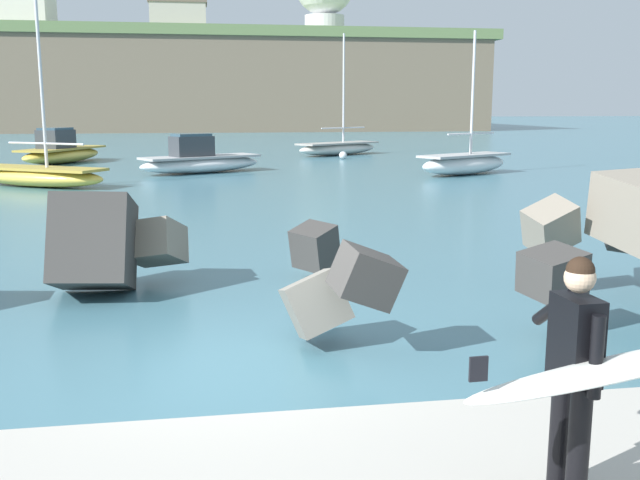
{
  "coord_description": "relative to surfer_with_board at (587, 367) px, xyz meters",
  "views": [
    {
      "loc": [
        -0.29,
        -8.02,
        3.0
      ],
      "look_at": [
        1.09,
        0.5,
        1.4
      ],
      "focal_mm": 40.57,
      "sensor_mm": 36.0,
      "label": 1
    }
  ],
  "objects": [
    {
      "name": "boat_far_centre",
      "position": [
        5.84,
        40.22,
        -0.82
      ],
      "size": [
        6.17,
        4.94,
        7.37
      ],
      "color": "beige",
      "rests_on": "ground"
    },
    {
      "name": "boat_near_centre",
      "position": [
        -9.98,
        36.27,
        -0.68
      ],
      "size": [
        4.38,
        6.46,
        1.89
      ],
      "color": "#EAC64C",
      "rests_on": "ground"
    },
    {
      "name": "surfer_with_board",
      "position": [
        0.0,
        0.0,
        0.0
      ],
      "size": [
        2.1,
        1.19,
        1.78
      ],
      "color": "black",
      "rests_on": "walkway_path"
    },
    {
      "name": "breakwater_jetty",
      "position": [
        -0.6,
        6.08,
        -0.24
      ],
      "size": [
        29.68,
        5.78,
        2.09
      ],
      "color": "#3D3A38",
      "rests_on": "ground"
    },
    {
      "name": "mooring_buoy_inner",
      "position": [
        5.47,
        36.74,
        -1.06
      ],
      "size": [
        0.44,
        0.44,
        0.44
      ],
      "color": "silver",
      "rests_on": "ground"
    },
    {
      "name": "station_building_west",
      "position": [
        -5.04,
        92.67,
        12.78
      ],
      "size": [
        7.27,
        4.75,
        3.93
      ],
      "color": "#B2ADA3",
      "rests_on": "headland_bluff"
    },
    {
      "name": "headland_bluff",
      "position": [
        -14.51,
        95.86,
        4.78
      ],
      "size": [
        95.66,
        31.55,
        12.08
      ],
      "color": "#756651",
      "rests_on": "ground"
    },
    {
      "name": "boat_mid_left",
      "position": [
        -2.66,
        29.21,
        -0.71
      ],
      "size": [
        6.09,
        4.4,
        1.79
      ],
      "color": "white",
      "rests_on": "ground"
    },
    {
      "name": "boat_near_right",
      "position": [
        -8.66,
        24.4,
        -0.83
      ],
      "size": [
        5.91,
        4.52,
        7.73
      ],
      "color": "#EAC64C",
      "rests_on": "ground"
    },
    {
      "name": "ground_plane",
      "position": [
        -2.22,
        3.76,
        -1.28
      ],
      "size": [
        400.0,
        400.0,
        0.0
      ],
      "primitive_type": "plane",
      "color": "#42707F"
    },
    {
      "name": "boat_far_left",
      "position": [
        9.0,
        26.5,
        -0.76
      ],
      "size": [
        5.23,
        3.83,
        6.24
      ],
      "color": "white",
      "rests_on": "ground"
    },
    {
      "name": "station_building_central",
      "position": [
        -24.34,
        95.41,
        13.99
      ],
      "size": [
        7.15,
        8.39,
        6.34
      ],
      "color": "silver",
      "rests_on": "headland_bluff"
    }
  ]
}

